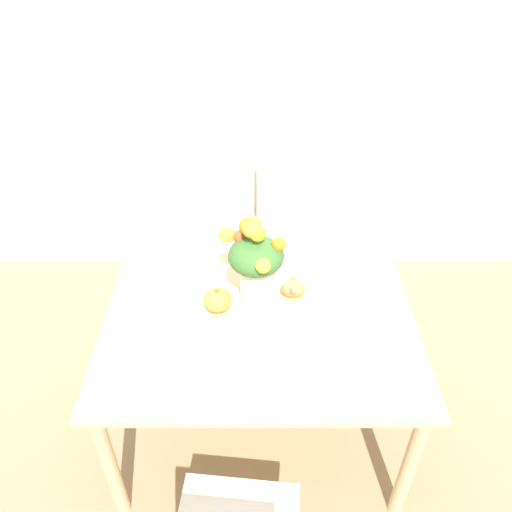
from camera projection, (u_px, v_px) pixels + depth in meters
ground_plane at (259, 407)px, 2.63m from camera, size 12.00×12.00×0.00m
wall_back at (258, 70)px, 2.82m from camera, size 8.00×0.06×2.70m
dining_table at (259, 318)px, 2.23m from camera, size 1.32×1.18×0.73m
flower_vase at (255, 264)px, 2.08m from camera, size 0.28×0.28×0.42m
pumpkin at (217, 300)px, 2.14m from camera, size 0.12×0.12×0.11m
turkey_figurine at (293, 286)px, 2.22m from camera, size 0.11×0.15×0.09m
dining_chair_near_window at (289, 228)px, 3.11m from camera, size 0.42×0.42×0.91m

